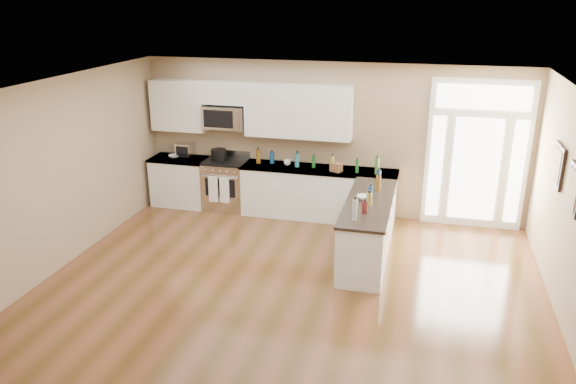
# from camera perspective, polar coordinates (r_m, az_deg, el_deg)

# --- Properties ---
(ground) EXTENTS (8.00, 8.00, 0.00)m
(ground) POSITION_cam_1_polar(r_m,az_deg,el_deg) (7.22, -1.74, -13.34)
(ground) COLOR #523617
(room_shell) EXTENTS (8.00, 8.00, 8.00)m
(room_shell) POSITION_cam_1_polar(r_m,az_deg,el_deg) (6.45, -1.90, -0.50)
(room_shell) COLOR #9E8664
(room_shell) RESTS_ON ground
(back_cabinet_left) EXTENTS (1.10, 0.66, 0.94)m
(back_cabinet_left) POSITION_cam_1_polar(r_m,az_deg,el_deg) (11.11, -10.80, 0.94)
(back_cabinet_left) COLOR white
(back_cabinet_left) RESTS_ON ground
(back_cabinet_right) EXTENTS (2.85, 0.66, 0.94)m
(back_cabinet_right) POSITION_cam_1_polar(r_m,az_deg,el_deg) (10.30, 3.05, -0.24)
(back_cabinet_right) COLOR white
(back_cabinet_right) RESTS_ON ground
(peninsula_cabinet) EXTENTS (0.69, 2.32, 0.94)m
(peninsula_cabinet) POSITION_cam_1_polar(r_m,az_deg,el_deg) (8.81, 8.08, -3.94)
(peninsula_cabinet) COLOR white
(peninsula_cabinet) RESTS_ON ground
(upper_cabinet_left) EXTENTS (1.04, 0.33, 0.95)m
(upper_cabinet_left) POSITION_cam_1_polar(r_m,az_deg,el_deg) (10.87, -11.03, 8.63)
(upper_cabinet_left) COLOR white
(upper_cabinet_left) RESTS_ON room_shell
(upper_cabinet_right) EXTENTS (1.94, 0.33, 0.95)m
(upper_cabinet_right) POSITION_cam_1_polar(r_m,az_deg,el_deg) (10.12, 1.04, 8.18)
(upper_cabinet_right) COLOR white
(upper_cabinet_right) RESTS_ON room_shell
(upper_cabinet_short) EXTENTS (0.82, 0.33, 0.40)m
(upper_cabinet_short) POSITION_cam_1_polar(r_m,az_deg,el_deg) (10.46, -6.43, 9.98)
(upper_cabinet_short) COLOR white
(upper_cabinet_short) RESTS_ON room_shell
(microwave) EXTENTS (0.78, 0.41, 0.42)m
(microwave) POSITION_cam_1_polar(r_m,az_deg,el_deg) (10.51, -6.42, 7.58)
(microwave) COLOR silver
(microwave) RESTS_ON room_shell
(entry_door) EXTENTS (1.70, 0.10, 2.60)m
(entry_door) POSITION_cam_1_polar(r_m,az_deg,el_deg) (10.15, 18.62, 3.57)
(entry_door) COLOR white
(entry_door) RESTS_ON ground
(wall_art_near) EXTENTS (0.05, 0.58, 0.58)m
(wall_art_near) POSITION_cam_1_polar(r_m,az_deg,el_deg) (8.50, 25.74, 2.44)
(wall_art_near) COLOR black
(wall_art_near) RESTS_ON room_shell
(wall_art_far) EXTENTS (0.05, 0.58, 0.58)m
(wall_art_far) POSITION_cam_1_polar(r_m,az_deg,el_deg) (7.57, 27.05, 0.29)
(wall_art_far) COLOR black
(wall_art_far) RESTS_ON room_shell
(kitchen_range) EXTENTS (0.79, 0.70, 1.08)m
(kitchen_range) POSITION_cam_1_polar(r_m,az_deg,el_deg) (10.75, -6.30, 0.76)
(kitchen_range) COLOR silver
(kitchen_range) RESTS_ON ground
(stockpot) EXTENTS (0.29, 0.29, 0.22)m
(stockpot) POSITION_cam_1_polar(r_m,az_deg,el_deg) (10.65, -7.05, 3.84)
(stockpot) COLOR black
(stockpot) RESTS_ON kitchen_range
(toaster_oven) EXTENTS (0.32, 0.26, 0.26)m
(toaster_oven) POSITION_cam_1_polar(r_m,az_deg,el_deg) (11.01, -10.46, 4.23)
(toaster_oven) COLOR silver
(toaster_oven) RESTS_ON back_cabinet_left
(cardboard_box) EXTENTS (0.23, 0.21, 0.16)m
(cardboard_box) POSITION_cam_1_polar(r_m,az_deg,el_deg) (9.95, 4.91, 2.53)
(cardboard_box) COLOR brown
(cardboard_box) RESTS_ON back_cabinet_right
(bowl_left) EXTENTS (0.24, 0.24, 0.05)m
(bowl_left) POSITION_cam_1_polar(r_m,az_deg,el_deg) (11.01, -11.50, 3.59)
(bowl_left) COLOR white
(bowl_left) RESTS_ON back_cabinet_left
(bowl_peninsula) EXTENTS (0.23, 0.23, 0.06)m
(bowl_peninsula) POSITION_cam_1_polar(r_m,az_deg,el_deg) (8.66, 7.65, -0.54)
(bowl_peninsula) COLOR white
(bowl_peninsula) RESTS_ON peninsula_cabinet
(cup_counter) EXTENTS (0.14, 0.14, 0.10)m
(cup_counter) POSITION_cam_1_polar(r_m,az_deg,el_deg) (10.29, -0.07, 3.02)
(cup_counter) COLOR white
(cup_counter) RESTS_ON back_cabinet_right
(counter_bottles) EXTENTS (2.39, 2.47, 0.31)m
(counter_bottles) POSITION_cam_1_polar(r_m,az_deg,el_deg) (9.37, 4.72, 1.73)
(counter_bottles) COLOR #19591E
(counter_bottles) RESTS_ON back_cabinet_right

